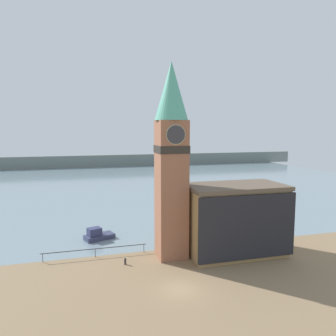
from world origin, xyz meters
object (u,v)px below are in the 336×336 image
at_px(boat_near, 98,235).
at_px(clock_tower, 171,156).
at_px(mooring_bollard_near, 125,261).
at_px(pier_building, 235,219).

bearing_deg(boat_near, clock_tower, -66.14).
distance_m(boat_near, mooring_bollard_near, 10.23).
bearing_deg(boat_near, mooring_bollard_near, -95.17).
xyz_separation_m(pier_building, boat_near, (-16.61, 10.08, -3.83)).
xyz_separation_m(boat_near, mooring_bollard_near, (2.58, -9.89, -0.21)).
xyz_separation_m(clock_tower, mooring_bollard_near, (-5.92, -0.98, -12.23)).
distance_m(clock_tower, pier_building, 11.58).
height_order(clock_tower, boat_near, clock_tower).
distance_m(pier_building, boat_near, 19.80).
bearing_deg(boat_near, pier_building, -51.05).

